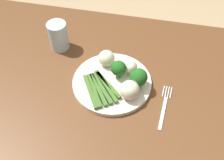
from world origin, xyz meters
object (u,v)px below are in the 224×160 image
broccoli_front_left (119,68)px  cauliflower_back (130,91)px  plate (112,82)px  broccoli_near_center (139,77)px  water_glass (58,36)px  cauliflower_right (130,67)px  asparagus_bundle (100,89)px  cauliflower_back_right (106,58)px  fork (164,106)px  dining_table (106,114)px

broccoli_front_left → cauliflower_back: size_ratio=1.02×
plate → broccoli_near_center: bearing=-0.5°
water_glass → broccoli_front_left: bearing=-24.1°
cauliflower_back → cauliflower_right: size_ratio=1.35×
asparagus_bundle → cauliflower_right: bearing=103.8°
asparagus_bundle → cauliflower_back_right: 0.12m
broccoli_front_left → fork: size_ratio=0.37×
plate → asparagus_bundle: 0.05m
broccoli_front_left → water_glass: bearing=155.9°
plate → cauliflower_back: (0.06, -0.05, 0.04)m
broccoli_near_center → cauliflower_back_right: (-0.12, 0.07, -0.01)m
dining_table → cauliflower_back_right: bearing=101.6°
broccoli_near_center → water_glass: 0.34m
dining_table → plate: size_ratio=4.61×
asparagus_bundle → broccoli_front_left: bearing=110.1°
dining_table → broccoli_near_center: bearing=26.4°
asparagus_bundle → cauliflower_right: size_ratio=3.35×
asparagus_bundle → fork: bearing=50.3°
dining_table → asparagus_bundle: asparagus_bundle is taller
cauliflower_back_right → dining_table: bearing=-78.4°
broccoli_near_center → cauliflower_back: 0.05m
cauliflower_back_right → cauliflower_back: cauliflower_back is taller
asparagus_bundle → broccoli_near_center: size_ratio=2.18×
plate → asparagus_bundle: bearing=-124.8°
fork → water_glass: 0.45m
cauliflower_back → cauliflower_right: bearing=97.9°
water_glass → plate: bearing=-30.8°
plate → cauliflower_right: size_ratio=5.74×
broccoli_front_left → fork: 0.19m
broccoli_front_left → dining_table: bearing=-109.3°
cauliflower_back_right → fork: (0.21, -0.13, -0.04)m
broccoli_front_left → asparagus_bundle: bearing=-123.3°
cauliflower_right → plate: bearing=-133.0°
cauliflower_back_right → cauliflower_back: size_ratio=0.92×
cauliflower_back_right → water_glass: (-0.19, 0.06, 0.01)m
fork → dining_table: bearing=92.4°
cauliflower_back → broccoli_front_left: bearing=122.6°
plate → broccoli_near_center: (0.08, -0.00, 0.05)m
asparagus_bundle → fork: 0.21m
asparagus_bundle → water_glass: water_glass is taller
asparagus_bundle → fork: size_ratio=0.90×
broccoli_front_left → fork: (0.16, -0.08, -0.05)m
fork → water_glass: size_ratio=1.59×
asparagus_bundle → cauliflower_back: bearing=49.2°
broccoli_near_center → fork: (0.09, -0.05, -0.05)m
dining_table → broccoli_front_left: (0.03, 0.07, 0.16)m
asparagus_bundle → broccoli_front_left: size_ratio=2.43×
dining_table → plate: 0.13m
plate → broccoli_front_left: (0.02, 0.03, 0.04)m
broccoli_front_left → cauliflower_back_right: broccoli_front_left is taller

